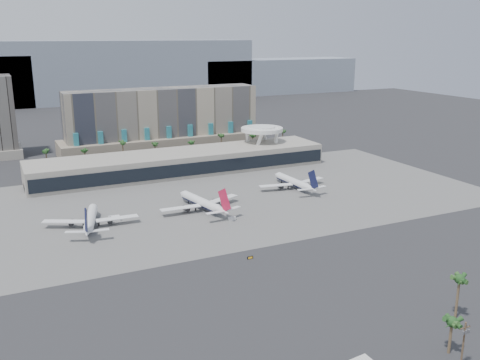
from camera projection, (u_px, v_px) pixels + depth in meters
name	position (u px, v px, depth m)	size (l,w,h in m)	color
ground	(274.00, 235.00, 212.17)	(900.00, 900.00, 0.00)	#232326
apron_pad	(219.00, 198.00, 260.12)	(260.00, 130.00, 0.06)	#5B5B59
mountain_ridge	(102.00, 76.00, 625.64)	(680.00, 60.00, 70.00)	gray
hotel	(164.00, 126.00, 363.96)	(140.00, 30.00, 42.00)	tan
terminal	(182.00, 161.00, 306.23)	(170.00, 32.50, 14.50)	#A49D90
saucer_structure	(262.00, 132.00, 331.15)	(26.00, 26.00, 21.89)	white
palm_row	(174.00, 143.00, 338.73)	(157.80, 2.80, 13.10)	brown
utility_pole	(464.00, 341.00, 125.67)	(3.20, 0.85, 12.00)	#4C3826
airliner_left	(91.00, 219.00, 219.61)	(38.00, 39.44, 13.88)	white
airliner_centre	(202.00, 202.00, 240.73)	(39.72, 41.27, 14.38)	white
airliner_right	(294.00, 182.00, 274.85)	(38.43, 39.60, 13.66)	white
service_vehicle_a	(114.00, 218.00, 227.35)	(4.57, 2.23, 2.23)	white
service_vehicle_b	(232.00, 219.00, 228.26)	(2.99, 1.71, 1.54)	silver
taxiway_sign	(250.00, 258.00, 189.01)	(2.22, 0.39, 1.01)	black
near_palm_a	(451.00, 327.00, 131.44)	(6.00, 6.00, 10.08)	brown
near_palm_b	(459.00, 284.00, 147.02)	(6.00, 6.00, 13.35)	brown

